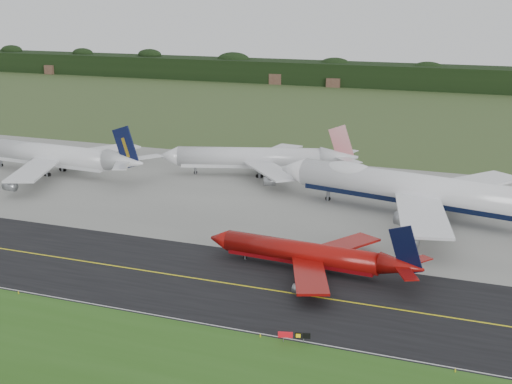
% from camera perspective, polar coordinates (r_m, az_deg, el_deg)
% --- Properties ---
extents(ground, '(600.00, 600.00, 0.00)m').
position_cam_1_polar(ground, '(124.49, 0.39, -6.95)').
color(ground, '#364620').
rests_on(ground, ground).
extents(grass_verge, '(400.00, 30.00, 0.01)m').
position_cam_1_polar(grass_verge, '(95.87, -7.30, -14.36)').
color(grass_verge, '#305F1C').
rests_on(grass_verge, ground).
extents(taxiway, '(400.00, 32.00, 0.02)m').
position_cam_1_polar(taxiway, '(121.05, -0.28, -7.62)').
color(taxiway, black).
rests_on(taxiway, ground).
extents(apron, '(400.00, 78.00, 0.01)m').
position_cam_1_polar(apron, '(170.51, 6.49, -0.80)').
color(apron, gray).
rests_on(apron, ground).
extents(taxiway_centreline, '(400.00, 0.40, 0.00)m').
position_cam_1_polar(taxiway_centreline, '(121.04, -0.28, -7.61)').
color(taxiway_centreline, yellow).
rests_on(taxiway_centreline, taxiway).
extents(taxiway_edge_line, '(400.00, 0.25, 0.00)m').
position_cam_1_polar(taxiway_edge_line, '(108.07, -3.34, -10.61)').
color(taxiway_edge_line, silver).
rests_on(taxiway_edge_line, taxiway).
extents(horizon_treeline, '(700.00, 25.00, 12.00)m').
position_cam_1_polar(horizon_treeline, '(385.83, 15.17, 8.70)').
color(horizon_treeline, black).
rests_on(horizon_treeline, ground).
extents(jet_ba_747, '(71.61, 58.42, 18.11)m').
position_cam_1_polar(jet_ba_747, '(160.99, 12.86, 0.20)').
color(jet_ba_747, white).
rests_on(jet_ba_747, ground).
extents(jet_red_737, '(40.44, 32.90, 10.92)m').
position_cam_1_polar(jet_red_737, '(127.31, 4.51, -5.02)').
color(jet_red_737, maroon).
rests_on(jet_red_737, ground).
extents(jet_navy_gold, '(59.33, 51.57, 15.31)m').
position_cam_1_polar(jet_navy_gold, '(202.96, -15.90, 2.80)').
color(jet_navy_gold, silver).
rests_on(jet_navy_gold, ground).
extents(jet_star_tail, '(52.85, 43.10, 14.23)m').
position_cam_1_polar(jet_star_tail, '(193.57, 0.27, 2.72)').
color(jet_star_tail, white).
rests_on(jet_star_tail, ground).
extents(taxiway_sign, '(4.48, 1.38, 1.53)m').
position_cam_1_polar(taxiway_sign, '(102.84, 3.06, -11.38)').
color(taxiway_sign, slate).
rests_on(taxiway_sign, ground).
extents(edge_marker_left, '(0.16, 0.16, 0.50)m').
position_cam_1_polar(edge_marker_left, '(124.75, -18.47, -7.63)').
color(edge_marker_left, yellow).
rests_on(edge_marker_left, ground).
extents(edge_marker_center, '(0.16, 0.16, 0.50)m').
position_cam_1_polar(edge_marker_center, '(104.47, 0.35, -11.41)').
color(edge_marker_center, yellow).
rests_on(edge_marker_center, ground).
extents(edge_marker_right, '(0.16, 0.16, 0.50)m').
position_cam_1_polar(edge_marker_right, '(99.26, 15.66, -13.58)').
color(edge_marker_right, yellow).
rests_on(edge_marker_right, ground).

